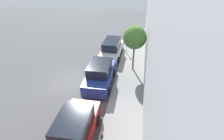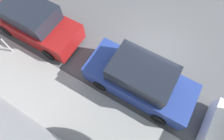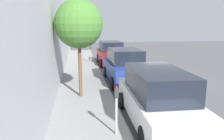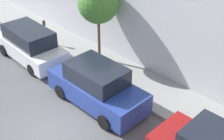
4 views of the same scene
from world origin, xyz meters
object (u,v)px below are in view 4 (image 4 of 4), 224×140
(parked_suv_second, at_px, (97,86))
(parked_minivan_third, at_px, (30,45))
(street_tree, at_px, (98,3))
(parking_meter_far, at_px, (45,29))

(parked_suv_second, xyz_separation_m, parked_minivan_third, (0.06, 5.63, -0.01))
(parked_minivan_third, bearing_deg, street_tree, -48.18)
(parked_suv_second, xyz_separation_m, parking_meter_far, (1.65, 6.52, 0.13))
(parking_meter_far, xyz_separation_m, street_tree, (1.00, -3.77, 2.33))
(parked_suv_second, height_order, street_tree, street_tree)
(parked_minivan_third, xyz_separation_m, parking_meter_far, (1.58, 0.89, 0.14))
(parking_meter_far, bearing_deg, parked_suv_second, -104.18)
(parked_minivan_third, relative_size, street_tree, 1.15)
(parked_suv_second, relative_size, parked_minivan_third, 0.97)
(parked_suv_second, distance_m, street_tree, 4.54)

